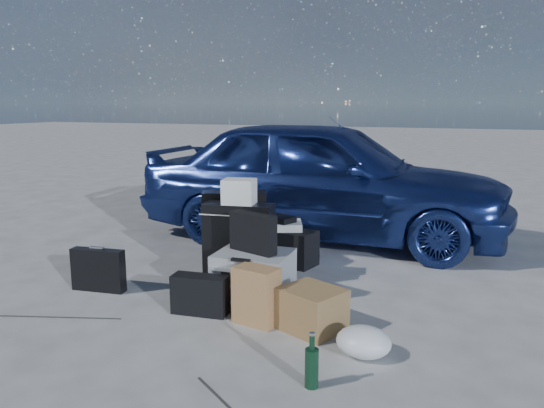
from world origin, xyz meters
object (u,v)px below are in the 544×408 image
at_px(car, 323,178).
at_px(suitcase_right, 239,244).
at_px(pelican_case, 254,278).
at_px(suitcase_left, 235,231).
at_px(duffel_bag, 282,246).
at_px(green_bottle, 312,361).
at_px(cardboard_box, 312,309).
at_px(briefcase, 98,270).

distance_m(car, suitcase_right, 1.80).
distance_m(car, pelican_case, 2.15).
height_order(suitcase_left, duffel_bag, suitcase_left).
bearing_deg(suitcase_left, suitcase_right, -83.76).
distance_m(suitcase_left, suitcase_right, 0.37).
height_order(car, pelican_case, car).
bearing_deg(suitcase_right, green_bottle, -59.18).
distance_m(car, cardboard_box, 2.53).
height_order(briefcase, suitcase_left, suitcase_left).
height_order(duffel_bag, green_bottle, duffel_bag).
bearing_deg(green_bottle, pelican_case, 127.44).
height_order(pelican_case, briefcase, pelican_case).
bearing_deg(pelican_case, cardboard_box, -31.57).
relative_size(briefcase, suitcase_left, 0.61).
relative_size(duffel_bag, green_bottle, 2.21).
relative_size(pelican_case, briefcase, 1.23).
height_order(car, cardboard_box, car).
height_order(pelican_case, cardboard_box, pelican_case).
bearing_deg(briefcase, cardboard_box, -9.90).
bearing_deg(car, briefcase, 151.29).
relative_size(car, duffel_bag, 6.06).
bearing_deg(car, cardboard_box, -166.71).
distance_m(suitcase_left, duffel_bag, 0.53).
xyz_separation_m(pelican_case, briefcase, (-1.27, -0.22, -0.03)).
bearing_deg(cardboard_box, car, 104.61).
xyz_separation_m(car, briefcase, (-1.20, -2.31, -0.50)).
bearing_deg(duffel_bag, cardboard_box, -49.23).
height_order(car, duffel_bag, car).
relative_size(briefcase, green_bottle, 1.50).
bearing_deg(briefcase, green_bottle, -28.19).
relative_size(car, suitcase_left, 5.45).
xyz_separation_m(pelican_case, suitcase_right, (-0.28, 0.34, 0.15)).
bearing_deg(cardboard_box, briefcase, 177.12).
xyz_separation_m(duffel_bag, cardboard_box, (0.71, -1.34, -0.02)).
height_order(suitcase_left, cardboard_box, suitcase_left).
bearing_deg(suitcase_left, briefcase, -157.43).
bearing_deg(pelican_case, briefcase, -172.84).
bearing_deg(duffel_bag, suitcase_left, -115.79).
height_order(suitcase_left, green_bottle, suitcase_left).
bearing_deg(suitcase_right, cardboard_box, -44.91).
distance_m(suitcase_right, cardboard_box, 1.07).
bearing_deg(pelican_case, car, 89.47).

